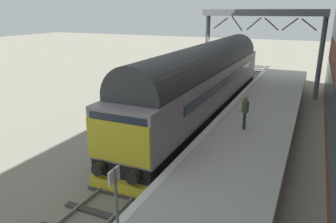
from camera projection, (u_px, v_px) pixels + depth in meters
name	position (u px, v px, depth m)	size (l,w,h in m)	color
ground_plane	(149.00, 166.00, 14.23)	(140.00, 140.00, 0.00)	gray
track_main	(149.00, 165.00, 14.22)	(2.50, 60.00, 0.15)	gray
station_platform	(229.00, 172.00, 12.66)	(4.00, 44.00, 1.01)	#B0B2A8
diesel_locomotive	(205.00, 79.00, 20.11)	(2.74, 20.35, 4.68)	black
platform_number_sign	(116.00, 194.00, 7.80)	(0.10, 0.44, 1.99)	slate
waiting_passenger	(245.00, 109.00, 15.64)	(0.42, 0.50, 1.64)	#2F3541
overhead_footbridge	(263.00, 19.00, 25.10)	(9.30, 2.00, 6.69)	slate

